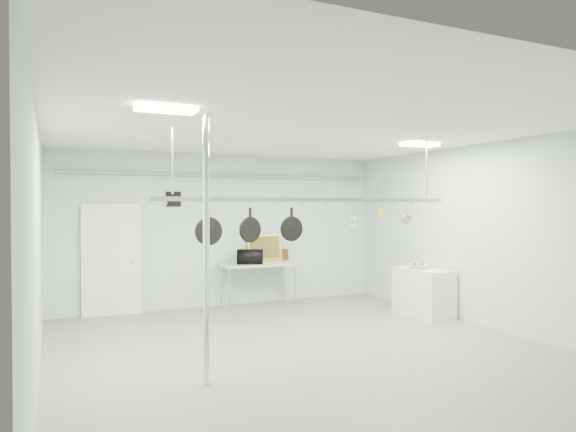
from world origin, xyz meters
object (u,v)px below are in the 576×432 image
fruit_bowl (419,266)px  skillet_left (209,227)px  pot_rack (314,198)px  skillet_right (292,224)px  side_cabinet (423,292)px  coffee_canister (253,258)px  prep_table (258,267)px  microwave (250,257)px  skillet_mid (250,225)px  chrome_pole (206,249)px

fruit_bowl → skillet_left: skillet_left is taller
pot_rack → skillet_right: (-0.37, 0.00, -0.38)m
side_cabinet → coffee_canister: bearing=140.6°
prep_table → skillet_right: 3.54m
microwave → skillet_right: skillet_right is taller
side_cabinet → skillet_mid: size_ratio=2.40×
side_cabinet → skillet_right: (-3.32, -1.10, 1.39)m
fruit_bowl → skillet_mid: skillet_mid is taller
microwave → coffee_canister: bearing=-143.6°
prep_table → skillet_left: size_ratio=3.06×
prep_table → microwave: bearing=-170.6°
pot_rack → fruit_bowl: bearing=21.6°
chrome_pole → side_cabinet: 5.37m
prep_table → skillet_right: bearing=-103.1°
chrome_pole → skillet_right: size_ratio=6.65×
fruit_bowl → pot_rack: bearing=-158.4°
chrome_pole → coffee_canister: bearing=62.4°
microwave → skillet_left: size_ratio=1.02×
prep_table → side_cabinet: 3.39m
prep_table → skillet_left: (-2.01, -3.30, 0.99)m
fruit_bowl → skillet_mid: bearing=-163.6°
coffee_canister → side_cabinet: bearing=-39.4°
microwave → side_cabinet: bearing=164.9°
chrome_pole → coffee_canister: 4.76m
skillet_mid → skillet_right: bearing=-14.1°
coffee_canister → skillet_mid: bearing=-111.5°
coffee_canister → skillet_right: size_ratio=0.43×
side_cabinet → microwave: (-2.74, 2.17, 0.60)m
chrome_pole → fruit_bowl: size_ratio=8.28×
chrome_pole → microwave: chrome_pole is taller
chrome_pole → skillet_mid: 1.29m
prep_table → fruit_bowl: (2.48, -2.16, 0.12)m
prep_table → skillet_left: bearing=-121.4°
pot_rack → skillet_mid: bearing=180.0°
pot_rack → skillet_right: size_ratio=9.98×
chrome_pole → skillet_left: bearing=72.2°
pot_rack → skillet_left: pot_rack is taller
skillet_mid → chrome_pole: bearing=-148.7°
prep_table → side_cabinet: size_ratio=1.33×
coffee_canister → fruit_bowl: (2.60, -2.14, -0.06)m
pot_rack → skillet_left: 1.66m
prep_table → pot_rack: pot_rack is taller
pot_rack → chrome_pole: bearing=-154.7°
microwave → skillet_right: (-0.58, -3.27, 0.79)m
side_cabinet → fruit_bowl: size_ratio=3.10×
prep_table → coffee_canister: size_ratio=7.66×
microwave → skillet_mid: 3.58m
microwave → coffee_canister: microwave is taller
fruit_bowl → microwave: bearing=141.5°
microwave → skillet_mid: size_ratio=1.06×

